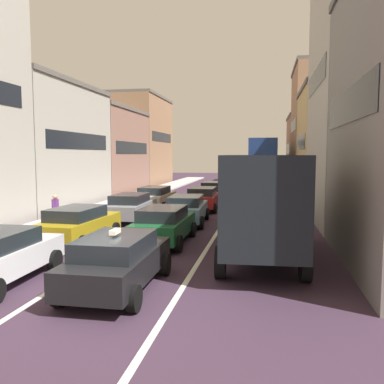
{
  "coord_description": "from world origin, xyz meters",
  "views": [
    {
      "loc": [
        3.86,
        -9.16,
        3.59
      ],
      "look_at": [
        0.0,
        12.0,
        1.6
      ],
      "focal_mm": 37.78,
      "sensor_mm": 36.0,
      "label": 1
    }
  ],
  "objects_px": {
    "sedan_left_lane_fourth": "(155,197)",
    "bus_far_queue_secondary": "(235,169)",
    "sedan_centre_lane_fifth": "(215,191)",
    "pedestrian_mid_sidewalk": "(55,209)",
    "wagon_right_lane_far": "(259,198)",
    "taxi_centre_lane_front": "(118,260)",
    "sedan_right_lane_behind_truck": "(255,209)",
    "wagon_left_lane_second": "(78,224)",
    "coupe_centre_lane_fourth": "(203,198)",
    "hatchback_centre_lane_third": "(186,209)",
    "sedan_centre_lane_second": "(164,224)",
    "removalist_box_truck": "(260,203)",
    "sedan_left_lane_third": "(131,207)",
    "bus_mid_queue_primary": "(263,162)"
  },
  "relations": [
    {
      "from": "sedan_right_lane_behind_truck",
      "to": "sedan_centre_lane_second",
      "type": "bearing_deg",
      "value": 146.9
    },
    {
      "from": "sedan_centre_lane_fifth",
      "to": "wagon_right_lane_far",
      "type": "bearing_deg",
      "value": -139.59
    },
    {
      "from": "sedan_left_lane_fourth",
      "to": "pedestrian_mid_sidewalk",
      "type": "height_order",
      "value": "pedestrian_mid_sidewalk"
    },
    {
      "from": "sedan_centre_lane_fifth",
      "to": "wagon_right_lane_far",
      "type": "xyz_separation_m",
      "value": [
        3.51,
        -4.72,
        0.0
      ]
    },
    {
      "from": "sedan_centre_lane_second",
      "to": "bus_mid_queue_primary",
      "type": "xyz_separation_m",
      "value": [
        3.75,
        25.28,
        2.03
      ]
    },
    {
      "from": "coupe_centre_lane_fourth",
      "to": "sedan_right_lane_behind_truck",
      "type": "xyz_separation_m",
      "value": [
        3.49,
        -4.76,
        0.0
      ]
    },
    {
      "from": "taxi_centre_lane_front",
      "to": "coupe_centre_lane_fourth",
      "type": "xyz_separation_m",
      "value": [
        -0.15,
        15.74,
        -0.0
      ]
    },
    {
      "from": "wagon_left_lane_second",
      "to": "coupe_centre_lane_fourth",
      "type": "distance_m",
      "value": 11.16
    },
    {
      "from": "wagon_right_lane_far",
      "to": "bus_far_queue_secondary",
      "type": "xyz_separation_m",
      "value": [
        -3.6,
        26.48,
        0.96
      ]
    },
    {
      "from": "wagon_left_lane_second",
      "to": "wagon_right_lane_far",
      "type": "relative_size",
      "value": 1.02
    },
    {
      "from": "removalist_box_truck",
      "to": "coupe_centre_lane_fourth",
      "type": "xyz_separation_m",
      "value": [
        -3.82,
        11.89,
        -1.18
      ]
    },
    {
      "from": "taxi_centre_lane_front",
      "to": "hatchback_centre_lane_third",
      "type": "relative_size",
      "value": 0.98
    },
    {
      "from": "coupe_centre_lane_fourth",
      "to": "bus_mid_queue_primary",
      "type": "bearing_deg",
      "value": -14.49
    },
    {
      "from": "sedan_left_lane_third",
      "to": "sedan_left_lane_fourth",
      "type": "height_order",
      "value": "same"
    },
    {
      "from": "sedan_centre_lane_fifth",
      "to": "sedan_left_lane_fourth",
      "type": "bearing_deg",
      "value": 152.75
    },
    {
      "from": "wagon_right_lane_far",
      "to": "bus_mid_queue_primary",
      "type": "bearing_deg",
      "value": -0.84
    },
    {
      "from": "sedan_right_lane_behind_truck",
      "to": "bus_far_queue_secondary",
      "type": "relative_size",
      "value": 0.41
    },
    {
      "from": "bus_far_queue_secondary",
      "to": "pedestrian_mid_sidewalk",
      "type": "xyz_separation_m",
      "value": [
        -6.13,
        -34.83,
        -0.81
      ]
    },
    {
      "from": "hatchback_centre_lane_third",
      "to": "sedan_centre_lane_fifth",
      "type": "bearing_deg",
      "value": -3.5
    },
    {
      "from": "sedan_left_lane_fourth",
      "to": "bus_far_queue_secondary",
      "type": "bearing_deg",
      "value": -5.83
    },
    {
      "from": "removalist_box_truck",
      "to": "pedestrian_mid_sidewalk",
      "type": "xyz_separation_m",
      "value": [
        -9.96,
        4.28,
        -1.03
      ]
    },
    {
      "from": "sedan_right_lane_behind_truck",
      "to": "pedestrian_mid_sidewalk",
      "type": "distance_m",
      "value": 10.04
    },
    {
      "from": "wagon_right_lane_far",
      "to": "taxi_centre_lane_front",
      "type": "bearing_deg",
      "value": 167.85
    },
    {
      "from": "bus_far_queue_secondary",
      "to": "wagon_left_lane_second",
      "type": "bearing_deg",
      "value": 174.79
    },
    {
      "from": "taxi_centre_lane_front",
      "to": "sedan_right_lane_behind_truck",
      "type": "distance_m",
      "value": 11.47
    },
    {
      "from": "sedan_centre_lane_fifth",
      "to": "pedestrian_mid_sidewalk",
      "type": "bearing_deg",
      "value": 158.34
    },
    {
      "from": "coupe_centre_lane_fourth",
      "to": "sedan_centre_lane_fifth",
      "type": "relative_size",
      "value": 0.98
    },
    {
      "from": "hatchback_centre_lane_third",
      "to": "sedan_left_lane_third",
      "type": "xyz_separation_m",
      "value": [
        -3.14,
        0.34,
        0.0
      ]
    },
    {
      "from": "sedan_left_lane_fourth",
      "to": "sedan_right_lane_behind_truck",
      "type": "distance_m",
      "value": 8.22
    },
    {
      "from": "sedan_right_lane_behind_truck",
      "to": "bus_mid_queue_primary",
      "type": "relative_size",
      "value": 0.41
    },
    {
      "from": "bus_mid_queue_primary",
      "to": "bus_far_queue_secondary",
      "type": "bearing_deg",
      "value": 17.18
    },
    {
      "from": "sedan_left_lane_third",
      "to": "sedan_centre_lane_fifth",
      "type": "relative_size",
      "value": 0.98
    },
    {
      "from": "sedan_left_lane_third",
      "to": "sedan_right_lane_behind_truck",
      "type": "height_order",
      "value": "same"
    },
    {
      "from": "sedan_centre_lane_fifth",
      "to": "pedestrian_mid_sidewalk",
      "type": "height_order",
      "value": "pedestrian_mid_sidewalk"
    },
    {
      "from": "sedan_centre_lane_second",
      "to": "sedan_left_lane_fourth",
      "type": "relative_size",
      "value": 0.99
    },
    {
      "from": "hatchback_centre_lane_third",
      "to": "sedan_left_lane_fourth",
      "type": "xyz_separation_m",
      "value": [
        -3.16,
        5.35,
        0.0
      ]
    },
    {
      "from": "wagon_right_lane_far",
      "to": "bus_mid_queue_primary",
      "type": "relative_size",
      "value": 0.41
    },
    {
      "from": "pedestrian_mid_sidewalk",
      "to": "wagon_right_lane_far",
      "type": "bearing_deg",
      "value": 32.81
    },
    {
      "from": "removalist_box_truck",
      "to": "sedan_centre_lane_second",
      "type": "bearing_deg",
      "value": 61.62
    },
    {
      "from": "wagon_left_lane_second",
      "to": "wagon_right_lane_far",
      "type": "height_order",
      "value": "same"
    },
    {
      "from": "removalist_box_truck",
      "to": "sedan_left_lane_third",
      "type": "distance_m",
      "value": 9.89
    },
    {
      "from": "sedan_centre_lane_fifth",
      "to": "bus_mid_queue_primary",
      "type": "height_order",
      "value": "bus_mid_queue_primary"
    },
    {
      "from": "wagon_right_lane_far",
      "to": "bus_far_queue_secondary",
      "type": "bearing_deg",
      "value": 7.37
    },
    {
      "from": "coupe_centre_lane_fourth",
      "to": "sedan_left_lane_fourth",
      "type": "relative_size",
      "value": 1.0
    },
    {
      "from": "removalist_box_truck",
      "to": "pedestrian_mid_sidewalk",
      "type": "distance_m",
      "value": 10.89
    },
    {
      "from": "wagon_left_lane_second",
      "to": "hatchback_centre_lane_third",
      "type": "xyz_separation_m",
      "value": [
        3.44,
        5.27,
        0.0
      ]
    },
    {
      "from": "sedan_centre_lane_second",
      "to": "sedan_centre_lane_fifth",
      "type": "distance_m",
      "value": 15.49
    },
    {
      "from": "sedan_centre_lane_second",
      "to": "bus_far_queue_secondary",
      "type": "xyz_separation_m",
      "value": [
        0.04,
        37.25,
        0.96
      ]
    },
    {
      "from": "removalist_box_truck",
      "to": "taxi_centre_lane_front",
      "type": "bearing_deg",
      "value": 133.68
    },
    {
      "from": "hatchback_centre_lane_third",
      "to": "bus_mid_queue_primary",
      "type": "distance_m",
      "value": 21.03
    }
  ]
}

